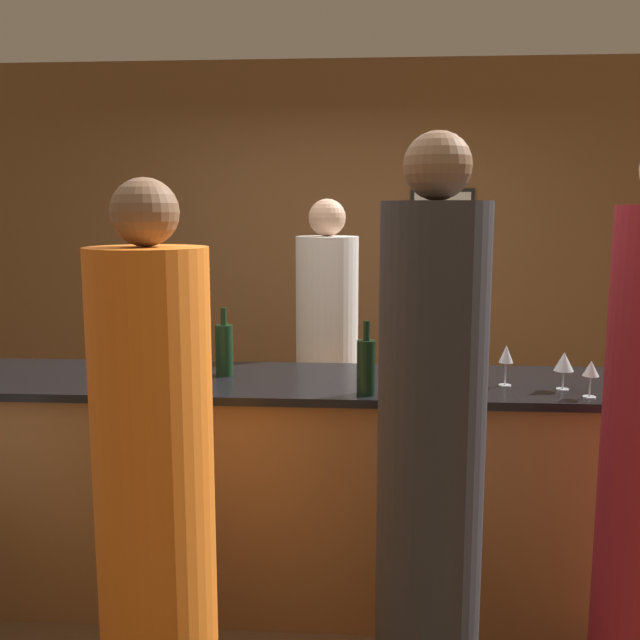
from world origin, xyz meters
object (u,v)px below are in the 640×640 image
guest_1 (431,460)px  wine_bottle_1 (224,349)px  bartender (327,380)px  guest_2 (155,484)px  wine_bottle_0 (366,366)px

guest_1 → wine_bottle_1: size_ratio=6.51×
guest_1 → bartender: bearing=106.2°
guest_1 → guest_2: 0.93m
guest_1 → wine_bottle_1: 1.21m
guest_1 → wine_bottle_1: bearing=136.2°
guest_1 → wine_bottle_1: (-0.86, 0.82, 0.21)m
wine_bottle_0 → wine_bottle_1: 0.71m
guest_1 → wine_bottle_0: (-0.22, 0.52, 0.20)m
guest_1 → guest_2: size_ratio=1.08×
wine_bottle_0 → wine_bottle_1: (-0.64, 0.30, 0.00)m
bartender → wine_bottle_1: size_ratio=5.91×
bartender → wine_bottle_0: size_ratio=6.03×
bartender → guest_1: guest_1 is taller
wine_bottle_0 → guest_1: bearing=-67.3°
wine_bottle_0 → wine_bottle_1: size_ratio=0.98×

